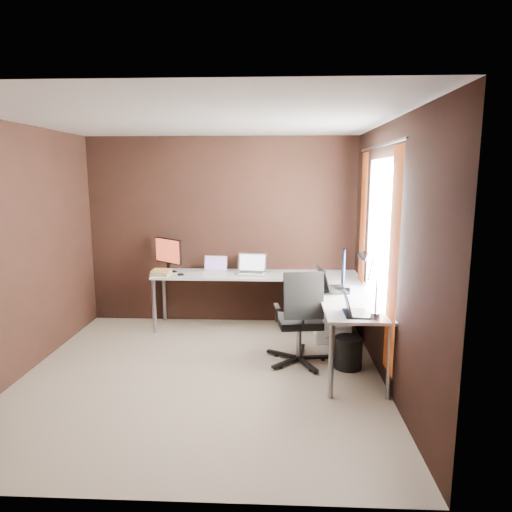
% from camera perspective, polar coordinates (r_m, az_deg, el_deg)
% --- Properties ---
extents(room, '(3.60, 3.60, 2.50)m').
position_cam_1_polar(room, '(4.44, -2.57, 0.74)').
color(room, tan).
rests_on(room, ground).
extents(desk, '(2.65, 2.25, 0.73)m').
position_cam_1_polar(desk, '(5.49, 3.61, -3.81)').
color(desk, silver).
rests_on(desk, ground).
extents(drawer_pedestal, '(0.42, 0.50, 0.60)m').
position_cam_1_polar(drawer_pedestal, '(5.74, 9.46, -7.23)').
color(drawer_pedestal, silver).
rests_on(drawer_pedestal, ground).
extents(monitor_left, '(0.41, 0.34, 0.44)m').
position_cam_1_polar(monitor_left, '(6.12, -10.92, 0.36)').
color(monitor_left, black).
rests_on(monitor_left, desk).
extents(monitor_right, '(0.16, 0.53, 0.44)m').
position_cam_1_polar(monitor_right, '(5.10, 10.86, -1.58)').
color(monitor_right, black).
rests_on(monitor_right, desk).
extents(laptop_white, '(0.33, 0.25, 0.21)m').
position_cam_1_polar(laptop_white, '(6.05, -5.16, -1.59)').
color(laptop_white, silver).
rests_on(laptop_white, desk).
extents(laptop_silver, '(0.42, 0.32, 0.25)m').
position_cam_1_polar(laptop_silver, '(5.94, -0.60, -1.67)').
color(laptop_silver, silver).
rests_on(laptop_silver, desk).
extents(laptop_black_big, '(0.34, 0.44, 0.27)m').
position_cam_1_polar(laptop_black_big, '(5.14, 9.10, -3.64)').
color(laptop_black_big, black).
rests_on(laptop_black_big, desk).
extents(laptop_black_small, '(0.22, 0.30, 0.20)m').
position_cam_1_polar(laptop_black_small, '(4.32, 11.98, -6.57)').
color(laptop_black_small, black).
rests_on(laptop_black_small, desk).
extents(book_stack, '(0.28, 0.24, 0.08)m').
position_cam_1_polar(book_stack, '(5.96, -11.74, -2.02)').
color(book_stack, tan).
rests_on(book_stack, desk).
extents(mouse_left, '(0.09, 0.06, 0.04)m').
position_cam_1_polar(mouse_left, '(5.88, -9.41, -2.30)').
color(mouse_left, black).
rests_on(mouse_left, desk).
extents(mouse_corner, '(0.10, 0.08, 0.03)m').
position_cam_1_polar(mouse_corner, '(5.86, 5.15, -2.26)').
color(mouse_corner, black).
rests_on(mouse_corner, desk).
extents(desk_lamp, '(0.19, 0.22, 0.60)m').
position_cam_1_polar(desk_lamp, '(4.18, 13.83, -2.49)').
color(desk_lamp, slate).
rests_on(desk_lamp, desk).
extents(office_chair, '(0.58, 0.58, 1.03)m').
position_cam_1_polar(office_chair, '(4.96, 5.47, -9.91)').
color(office_chair, black).
rests_on(office_chair, ground).
extents(wastebasket, '(0.29, 0.29, 0.33)m').
position_cam_1_polar(wastebasket, '(4.97, 11.45, -11.75)').
color(wastebasket, black).
rests_on(wastebasket, ground).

